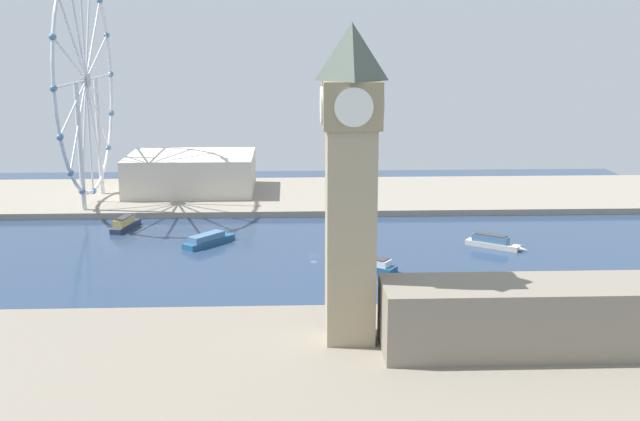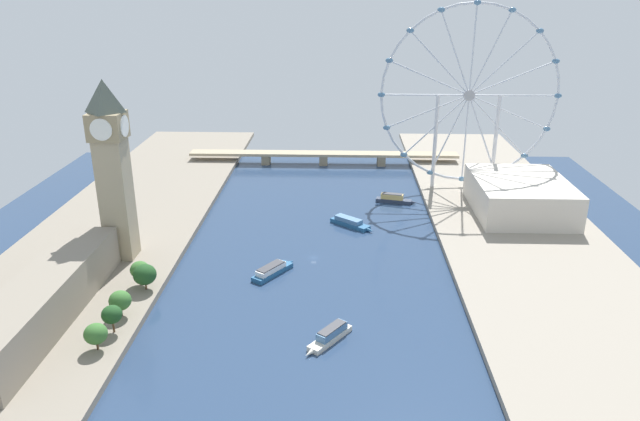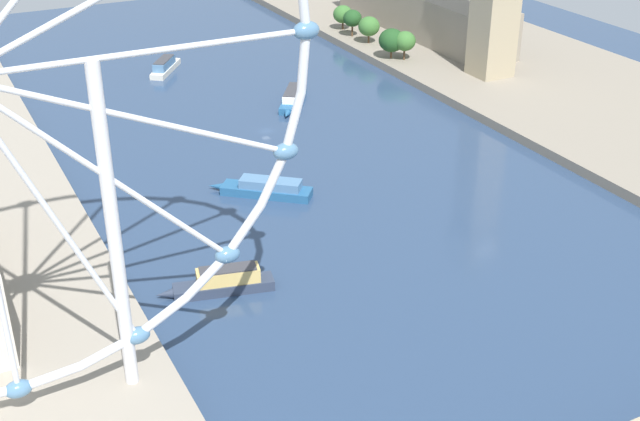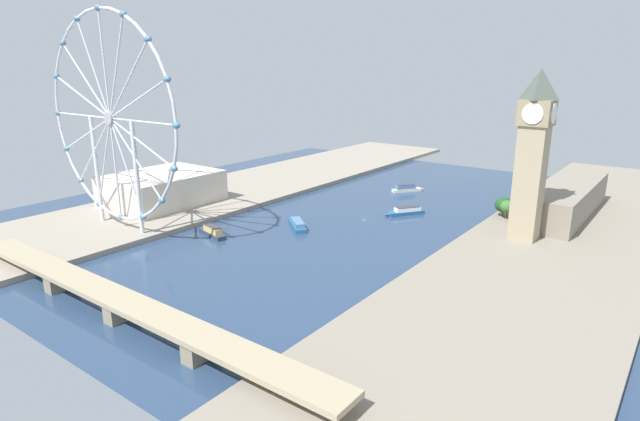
{
  "view_description": "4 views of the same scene",
  "coord_description": "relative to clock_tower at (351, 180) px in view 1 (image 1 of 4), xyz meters",
  "views": [
    {
      "loc": [
        -303.25,
        9.69,
        87.75
      ],
      "look_at": [
        9.63,
        -2.96,
        16.36
      ],
      "focal_mm": 44.39,
      "sensor_mm": 36.0,
      "label": 1
    },
    {
      "loc": [
        12.68,
        -273.76,
        129.25
      ],
      "look_at": [
        1.74,
        42.05,
        9.76
      ],
      "focal_mm": 33.54,
      "sensor_mm": 36.0,
      "label": 2
    },
    {
      "loc": [
        99.98,
        234.41,
        101.61
      ],
      "look_at": [
        20.27,
        78.26,
        11.52
      ],
      "focal_mm": 47.26,
      "sensor_mm": 36.0,
      "label": 3
    },
    {
      "loc": [
        -163.43,
        264.19,
        91.66
      ],
      "look_at": [
        -15.45,
        67.12,
        21.64
      ],
      "focal_mm": 28.9,
      "sensor_mm": 36.0,
      "label": 4
    }
  ],
  "objects": [
    {
      "name": "riverbank_left",
      "position": [
        -17.09,
        7.07,
        -46.87
      ],
      "size": [
        90.0,
        520.0,
        3.0
      ],
      "primitive_type": "cube",
      "color": "gray",
      "rests_on": "ground_plane"
    },
    {
      "name": "clock_tower",
      "position": [
        0.0,
        0.0,
        0.0
      ],
      "size": [
        16.4,
        16.4,
        86.97
      ],
      "color": "tan",
      "rests_on": "riverbank_left"
    },
    {
      "name": "tour_boat_2",
      "position": [
        113.42,
        50.4,
        -46.33
      ],
      "size": [
        25.13,
        21.84,
        4.81
      ],
      "rotation": [
        0.0,
        0.0,
        5.59
      ],
      "color": "#235684",
      "rests_on": "ground_plane"
    },
    {
      "name": "tour_boat_3",
      "position": [
        75.63,
        -11.96,
        -46.23
      ],
      "size": [
        19.16,
        25.4,
        5.07
      ],
      "rotation": [
        0.0,
        0.0,
        0.97
      ],
      "color": "#235684",
      "rests_on": "ground_plane"
    },
    {
      "name": "riverside_hall",
      "position": [
        213.25,
        69.14,
        -35.43
      ],
      "size": [
        52.8,
        66.97,
        19.89
      ],
      "primitive_type": "cube",
      "color": "beige",
      "rests_on": "riverbank_right"
    },
    {
      "name": "ferris_wheel",
      "position": [
        188.48,
        115.95,
        14.64
      ],
      "size": [
        115.99,
        3.2,
        118.11
      ],
      "color": "silver",
      "rests_on": "riverbank_right"
    },
    {
      "name": "tree_row_embankment",
      "position": [
        19.82,
        -51.74,
        -38.15
      ],
      "size": [
        12.98,
        59.47,
        11.84
      ],
      "color": "#513823",
      "rests_on": "riverbank_left"
    },
    {
      "name": "riverbank_right",
      "position": [
        205.81,
        7.07,
        -46.87
      ],
      "size": [
        90.0,
        520.0,
        3.0
      ],
      "primitive_type": "cube",
      "color": "gray",
      "rests_on": "ground_plane"
    },
    {
      "name": "tour_boat_1",
      "position": [
        104.09,
        -67.67,
        -46.13
      ],
      "size": [
        18.44,
        23.54,
        5.41
      ],
      "rotation": [
        0.0,
        0.0,
        4.09
      ],
      "color": "beige",
      "rests_on": "ground_plane"
    },
    {
      "name": "ground_plane",
      "position": [
        94.36,
        7.07,
        -48.37
      ],
      "size": [
        392.89,
        392.89,
        0.0
      ],
      "primitive_type": "plane",
      "color": "navy"
    },
    {
      "name": "parliament_block",
      "position": [
        -9.75,
        -61.7,
        -36.0
      ],
      "size": [
        22.0,
        107.39,
        18.74
      ],
      "primitive_type": "cube",
      "color": "gray",
      "rests_on": "riverbank_left"
    },
    {
      "name": "tour_boat_0",
      "position": [
        141.53,
        90.74,
        -45.95
      ],
      "size": [
        26.22,
        10.07,
        5.95
      ],
      "rotation": [
        0.0,
        0.0,
        6.05
      ],
      "color": "#2D384C",
      "rests_on": "ground_plane"
    }
  ]
}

